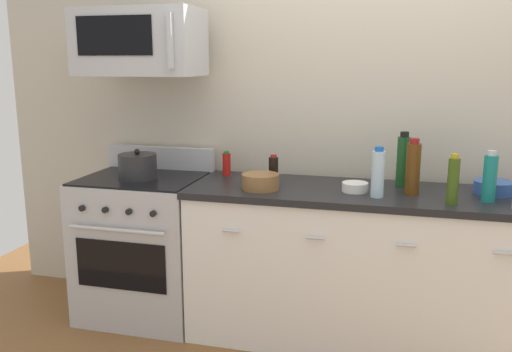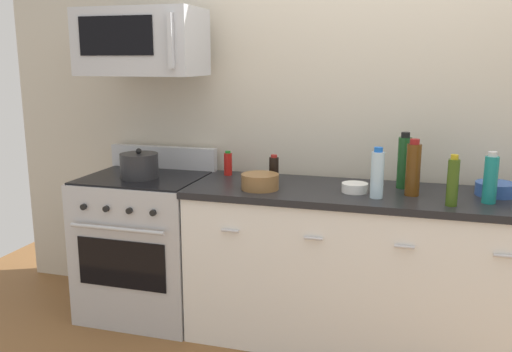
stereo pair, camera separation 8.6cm
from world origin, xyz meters
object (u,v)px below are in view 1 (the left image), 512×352
bottle_wine_amber (413,168)px  bottle_hot_sauce_red (227,164)px  bottle_olive_oil (453,180)px  bottle_wine_green (403,161)px  stockpot (138,166)px  bottle_sparkling_teal (490,177)px  bottle_water_clear (378,173)px  bowl_wooden_salad (260,181)px  bowl_blue_mixing (494,187)px  bottle_soy_sauce_dark (273,169)px  microwave (140,42)px  bowl_white_ceramic (355,187)px  range_oven (145,245)px

bottle_wine_amber → bottle_hot_sauce_red: 1.16m
bottle_olive_oil → bottle_hot_sauce_red: size_ratio=1.68×
bottle_wine_green → stockpot: 1.60m
stockpot → bottle_sparkling_teal: bearing=-0.9°
bottle_water_clear → bottle_wine_amber: bearing=31.6°
bottle_wine_green → bowl_wooden_salad: (-0.78, -0.26, -0.11)m
bowl_wooden_salad → bowl_blue_mixing: bearing=9.9°
bottle_sparkling_teal → bottle_wine_amber: bearing=171.4°
bottle_wine_amber → bottle_sparkling_teal: (0.38, -0.06, -0.02)m
bottle_sparkling_teal → bottle_soy_sauce_dark: 1.20m
bottle_water_clear → microwave: bearing=172.8°
bottle_hot_sauce_red → bottle_soy_sauce_dark: 0.36m
bottle_wine_green → bowl_white_ceramic: bottle_wine_green is taller
bowl_white_ceramic → bowl_wooden_salad: size_ratio=0.68×
bottle_olive_oil → bowl_white_ceramic: (-0.50, 0.15, -0.10)m
range_oven → bottle_wine_green: size_ratio=3.30×
microwave → bottle_soy_sauce_dark: (0.84, 0.01, -0.75)m
microwave → bottle_wine_green: (1.59, 0.09, -0.68)m
bottle_wine_amber → bottle_water_clear: bearing=-148.4°
bottle_wine_amber → bowl_wooden_salad: bearing=-173.5°
range_oven → bottle_sparkling_teal: bottle_sparkling_teal is taller
bottle_sparkling_teal → stockpot: bearing=179.1°
bottle_water_clear → bowl_wooden_salad: bottle_water_clear is taller
bottle_wine_green → bowl_wooden_salad: bearing=-161.7°
range_oven → bottle_wine_amber: bearing=-0.9°
bottle_soy_sauce_dark → bottle_sparkling_teal: bearing=-7.0°
bottle_sparkling_teal → bowl_white_ceramic: 0.70m
bottle_wine_amber → bottle_soy_sauce_dark: (-0.80, 0.09, -0.07)m
bottle_water_clear → range_oven: bearing=174.6°
bowl_blue_mixing → bowl_wooden_salad: size_ratio=0.98×
range_oven → bottle_water_clear: size_ratio=3.90×
range_oven → bowl_wooden_salad: size_ratio=4.95×
bottle_water_clear → stockpot: bearing=176.7°
range_oven → bottle_soy_sauce_dark: size_ratio=6.26×
bottle_soy_sauce_dark → bowl_white_ceramic: bottle_soy_sauce_dark is taller
bottle_sparkling_teal → bottle_water_clear: (-0.57, -0.05, 0.00)m
bowl_wooden_salad → stockpot: size_ratio=0.91×
range_oven → stockpot: bearing=-90.0°
bowl_wooden_salad → bottle_hot_sauce_red: bearing=133.9°
bottle_water_clear → bowl_white_ceramic: bearing=142.6°
bottle_olive_oil → bowl_blue_mixing: bearing=50.7°
bottle_olive_oil → bottle_wine_green: bottle_wine_green is taller
bottle_sparkling_teal → bottle_hot_sauce_red: 1.55m
bottle_hot_sauce_red → stockpot: 0.56m
bowl_wooden_salad → bottle_sparkling_teal: bearing=1.7°
bottle_hot_sauce_red → bowl_white_ceramic: bottle_hot_sauce_red is taller
bottle_hot_sauce_red → stockpot: stockpot is taller
bottle_wine_green → bowl_blue_mixing: 0.50m
stockpot → bottle_water_clear: bearing=-3.3°
bottle_sparkling_teal → bottle_olive_oil: bearing=-149.4°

